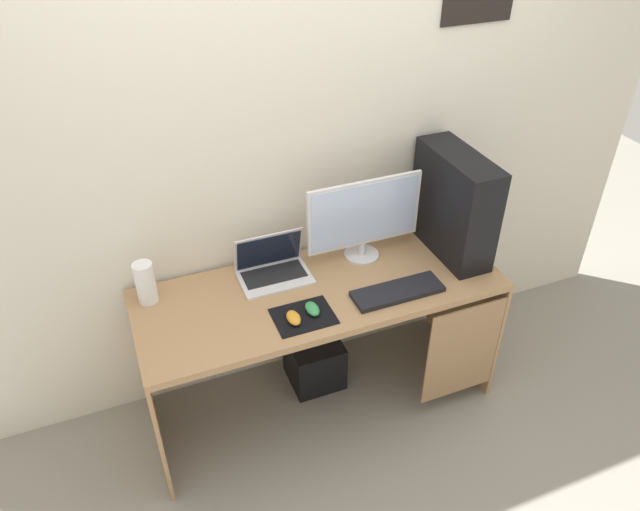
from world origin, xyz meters
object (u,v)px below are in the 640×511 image
Objects in this scene: speaker at (146,283)px; mouse_left at (312,309)px; monitor at (364,217)px; mouse_right at (294,318)px; keyboard at (397,291)px; laptop at (273,268)px; subwoofer at (314,361)px; pc_tower at (454,204)px.

speaker reaches higher than mouse_left.
speaker is 2.06× the size of mouse_left.
mouse_left is (-0.38, -0.30, -0.20)m from monitor.
monitor is at bearing 34.49° from mouse_right.
speaker is at bearing 160.59° from keyboard.
laptop reaches higher than speaker.
monitor is at bearing 94.52° from keyboard.
keyboard reaches higher than subwoofer.
speaker is at bearing 177.27° from monitor.
subwoofer is (0.12, 0.28, -0.63)m from mouse_left.
pc_tower is 1.56× the size of laptop.
monitor reaches higher than subwoofer.
mouse_left is at bearing -112.50° from subwoofer.
laptop is at bearing 177.61° from monitor.
subwoofer is at bearing -176.09° from monitor.
keyboard is (0.48, -0.34, -0.03)m from laptop.
speaker is at bearing 176.99° from laptop.
laptop is (-0.45, 0.02, -0.18)m from monitor.
mouse_left is (0.07, -0.32, -0.02)m from laptop.
keyboard is (1.05, -0.37, -0.09)m from speaker.
speaker is 2.06× the size of mouse_right.
laptop is (-0.88, 0.11, -0.21)m from pc_tower.
monitor is at bearing -2.73° from speaker.
pc_tower is at bearing -5.66° from speaker.
laptop is at bearing 102.97° from mouse_left.
laptop is 0.35m from mouse_right.
keyboard is at bearing -46.51° from subwoofer.
mouse_right is (-0.50, -0.00, 0.01)m from keyboard.
pc_tower is 1.47m from speaker.
mouse_left and mouse_right have the same top height.
speaker is at bearing 145.73° from mouse_right.
mouse_left is at bearing -141.58° from monitor.
mouse_right is (-0.10, -0.02, 0.00)m from mouse_left.
pc_tower is 0.52m from keyboard.
monitor is 1.03m from speaker.
laptop is 0.59m from keyboard.
speaker is 0.73× the size of subwoofer.
pc_tower is 0.96m from mouse_right.
monitor reaches higher than mouse_left.
laptop is at bearing 86.43° from mouse_right.
laptop is at bearing 172.64° from pc_tower.
mouse_left is 1.00× the size of mouse_right.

